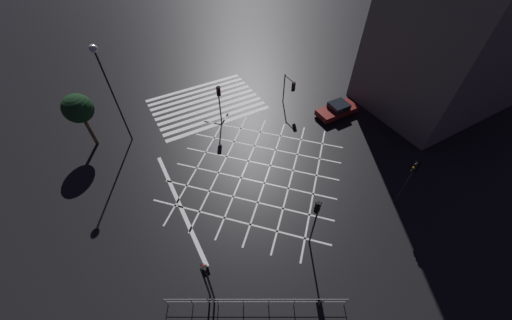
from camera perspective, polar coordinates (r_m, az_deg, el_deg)
ground_plane at (r=23.73m, az=0.00°, el=-2.34°), size 200.00×200.00×0.00m
road_markings at (r=28.34m, az=-7.57°, el=7.03°), size 16.58×22.99×0.01m
traffic_light_median_south at (r=26.93m, az=-7.37°, el=12.31°), size 0.36×0.39×4.01m
traffic_light_ne_main at (r=16.28m, az=-10.13°, el=-21.85°), size 0.39×0.36×4.12m
traffic_light_nw_main at (r=21.93m, az=28.55°, el=-2.62°), size 0.39×0.36×4.54m
traffic_light_median_north at (r=17.79m, az=11.83°, el=-10.76°), size 0.36×0.39×4.49m
traffic_light_ne_cross at (r=16.00m, az=-9.67°, el=-22.20°), size 0.36×0.39×4.42m
traffic_light_sw_cross at (r=29.32m, az=6.79°, el=14.34°), size 0.36×1.86×3.27m
street_lamp_east at (r=25.30m, az=-28.05°, el=14.88°), size 0.58×0.58×8.99m
street_tree_far at (r=27.66m, az=-32.02°, el=8.68°), size 2.40×2.40×5.15m
waiting_car at (r=30.09m, az=15.95°, el=9.65°), size 4.22×1.81×1.32m
pedestrian_railing at (r=18.03m, az=0.00°, el=-26.42°), size 9.02×5.02×1.05m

